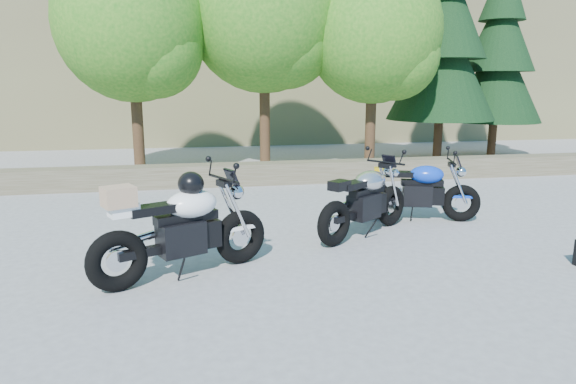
% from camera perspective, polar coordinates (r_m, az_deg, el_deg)
% --- Properties ---
extents(ground, '(90.00, 90.00, 0.00)m').
position_cam_1_polar(ground, '(6.81, -0.10, -7.98)').
color(ground, gray).
rests_on(ground, ground).
extents(stone_wall, '(22.00, 0.55, 0.50)m').
position_cam_1_polar(stone_wall, '(12.03, -4.91, 2.00)').
color(stone_wall, brown).
rests_on(stone_wall, ground).
extents(hillside, '(80.00, 30.00, 15.00)m').
position_cam_1_polar(hillside, '(34.93, -3.93, 20.47)').
color(hillside, brown).
rests_on(hillside, ground).
extents(tree_decid_left, '(3.67, 3.67, 5.62)m').
position_cam_1_polar(tree_decid_left, '(13.55, -16.52, 17.05)').
color(tree_decid_left, '#382314').
rests_on(tree_decid_left, ground).
extents(tree_decid_mid, '(4.08, 4.08, 6.24)m').
position_cam_1_polar(tree_decid_mid, '(14.09, -2.21, 18.96)').
color(tree_decid_mid, '#382314').
rests_on(tree_decid_mid, ground).
extents(tree_decid_right, '(3.54, 3.54, 5.41)m').
position_cam_1_polar(tree_decid_right, '(14.15, 9.97, 16.56)').
color(tree_decid_right, '#382314').
rests_on(tree_decid_right, ground).
extents(conifer_near, '(3.17, 3.17, 7.06)m').
position_cam_1_polar(conifer_near, '(16.32, 16.94, 16.24)').
color(conifer_near, '#382314').
rests_on(conifer_near, ground).
extents(conifer_far, '(2.82, 2.82, 6.27)m').
position_cam_1_polar(conifer_far, '(17.90, 22.41, 14.13)').
color(conifer_far, '#382314').
rests_on(conifer_far, ground).
extents(silver_bike, '(1.87, 1.43, 1.10)m').
position_cam_1_polar(silver_bike, '(8.02, 8.58, -1.03)').
color(silver_bike, black).
rests_on(silver_bike, ground).
extents(white_bike, '(2.19, 1.16, 1.29)m').
position_cam_1_polar(white_bike, '(6.33, -11.76, -3.77)').
color(white_bike, black).
rests_on(white_bike, ground).
extents(blue_bike, '(2.04, 0.87, 1.05)m').
position_cam_1_polar(blue_bike, '(9.08, 14.39, 0.09)').
color(blue_bike, black).
rests_on(blue_bike, ground).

